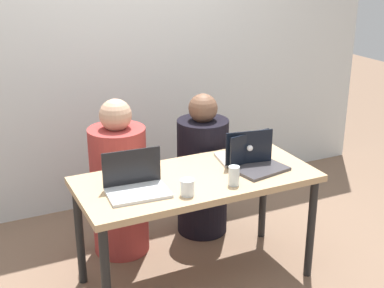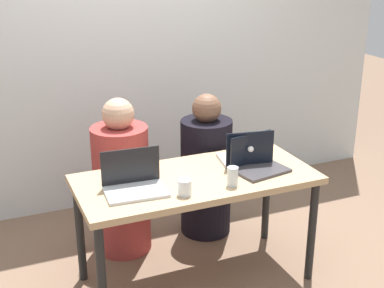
# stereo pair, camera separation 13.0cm
# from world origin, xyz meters

# --- Properties ---
(ground_plane) EXTENTS (12.00, 12.00, 0.00)m
(ground_plane) POSITION_xyz_m (0.00, 0.00, 0.00)
(ground_plane) COLOR brown
(back_wall) EXTENTS (4.50, 0.10, 2.40)m
(back_wall) POSITION_xyz_m (0.00, 1.32, 1.20)
(back_wall) COLOR silver
(back_wall) RESTS_ON ground
(desk) EXTENTS (1.41, 0.64, 0.70)m
(desk) POSITION_xyz_m (0.00, 0.00, 0.63)
(desk) COLOR tan
(desk) RESTS_ON ground
(person_on_left) EXTENTS (0.39, 0.39, 1.07)m
(person_on_left) POSITION_xyz_m (-0.31, 0.54, 0.48)
(person_on_left) COLOR #9F3532
(person_on_left) RESTS_ON ground
(person_on_right) EXTENTS (0.42, 0.42, 1.03)m
(person_on_right) POSITION_xyz_m (0.31, 0.54, 0.46)
(person_on_right) COLOR black
(person_on_right) RESTS_ON ground
(laptop_front_right) EXTENTS (0.34, 0.27, 0.21)m
(laptop_front_right) POSITION_xyz_m (0.38, -0.05, 0.75)
(laptop_front_right) COLOR #3C393D
(laptop_front_right) RESTS_ON desk
(laptop_back_right) EXTENTS (0.33, 0.28, 0.22)m
(laptop_back_right) POSITION_xyz_m (0.37, 0.08, 0.75)
(laptop_back_right) COLOR #B4B3B7
(laptop_back_right) RESTS_ON desk
(laptop_front_left) EXTENTS (0.35, 0.27, 0.22)m
(laptop_front_left) POSITION_xyz_m (-0.39, -0.04, 0.75)
(laptop_front_left) COLOR silver
(laptop_front_left) RESTS_ON desk
(water_glass_left) EXTENTS (0.08, 0.08, 0.09)m
(water_glass_left) POSITION_xyz_m (-0.16, -0.20, 0.74)
(water_glass_left) COLOR white
(water_glass_left) RESTS_ON desk
(water_glass_right) EXTENTS (0.06, 0.06, 0.11)m
(water_glass_right) POSITION_xyz_m (0.14, -0.20, 0.75)
(water_glass_right) COLOR silver
(water_glass_right) RESTS_ON desk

